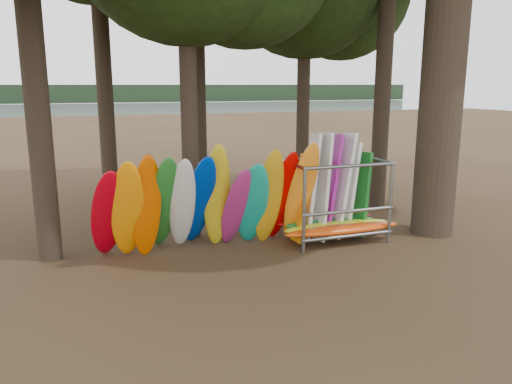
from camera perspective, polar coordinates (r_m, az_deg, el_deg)
name	(u,v)px	position (r m, az deg, el deg)	size (l,w,h in m)	color
ground	(285,263)	(11.68, 3.38, -8.14)	(120.00, 120.00, 0.00)	#47331E
lake	(113,115)	(70.34, -16.00, 8.43)	(160.00, 160.00, 0.00)	gray
far_shore	(98,94)	(120.19, -17.61, 10.66)	(160.00, 4.00, 4.00)	black
kayak_row	(208,203)	(12.13, -5.48, -1.26)	(5.68, 2.18, 2.87)	#BF0011
storage_rack	(334,203)	(13.32, 8.89, -1.21)	(3.24, 1.57, 2.87)	slate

